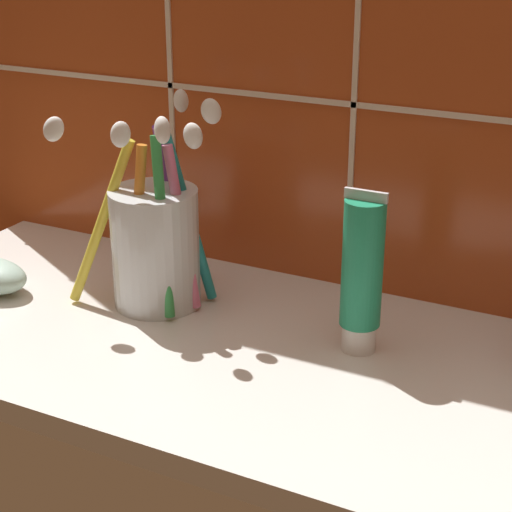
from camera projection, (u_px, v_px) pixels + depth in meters
sink_counter at (259, 360)px, 70.00cm from camera, size 74.83×30.63×2.00cm
tile_wall_backsplash at (340, 30)px, 73.36cm from camera, size 84.83×1.72×50.93cm
toothbrush_cup at (156, 241)px, 75.35cm from camera, size 14.21×12.91×18.81cm
toothpaste_tube at (362, 273)px, 67.10cm from camera, size 3.45×3.28×13.58cm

